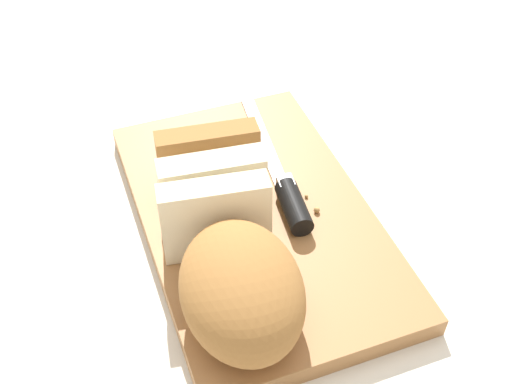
# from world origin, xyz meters

# --- Properties ---
(ground_plane) EXTENTS (3.00, 3.00, 0.00)m
(ground_plane) POSITION_xyz_m (0.00, 0.00, 0.00)
(ground_plane) COLOR silver
(cutting_board) EXTENTS (0.40, 0.25, 0.02)m
(cutting_board) POSITION_xyz_m (0.00, 0.00, 0.01)
(cutting_board) COLOR #9E6B3D
(cutting_board) RESTS_ON ground_plane
(bread_loaf) EXTENTS (0.28, 0.15, 0.09)m
(bread_loaf) POSITION_xyz_m (-0.08, 0.06, 0.07)
(bread_loaf) COLOR #996633
(bread_loaf) RESTS_ON cutting_board
(bread_knife) EXTENTS (0.28, 0.05, 0.03)m
(bread_knife) POSITION_xyz_m (0.01, -0.04, 0.03)
(bread_knife) COLOR silver
(bread_knife) RESTS_ON cutting_board
(crumb_near_knife) EXTENTS (0.00, 0.00, 0.00)m
(crumb_near_knife) POSITION_xyz_m (-0.08, 0.05, 0.03)
(crumb_near_knife) COLOR tan
(crumb_near_knife) RESTS_ON cutting_board
(crumb_near_loaf) EXTENTS (0.00, 0.00, 0.00)m
(crumb_near_loaf) POSITION_xyz_m (-0.00, -0.06, 0.03)
(crumb_near_loaf) COLOR tan
(crumb_near_loaf) RESTS_ON cutting_board
(crumb_stray_left) EXTENTS (0.01, 0.01, 0.01)m
(crumb_stray_left) POSITION_xyz_m (0.03, 0.03, 0.03)
(crumb_stray_left) COLOR tan
(crumb_stray_left) RESTS_ON cutting_board
(crumb_stray_right) EXTENTS (0.01, 0.01, 0.01)m
(crumb_stray_right) POSITION_xyz_m (-0.02, -0.06, 0.03)
(crumb_stray_right) COLOR tan
(crumb_stray_right) RESTS_ON cutting_board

